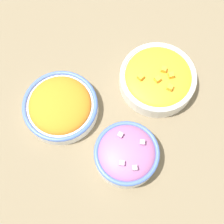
{
  "coord_description": "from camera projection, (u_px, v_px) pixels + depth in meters",
  "views": [
    {
      "loc": [
        0.19,
        0.2,
        0.81
      ],
      "look_at": [
        0.0,
        0.0,
        0.03
      ],
      "focal_mm": 50.0,
      "sensor_mm": 36.0,
      "label": 1
    }
  ],
  "objects": [
    {
      "name": "bowl_red_onion",
      "position": [
        127.0,
        154.0,
        0.78
      ],
      "size": [
        0.16,
        0.16,
        0.08
      ],
      "color": "white",
      "rests_on": "ground_plane"
    },
    {
      "name": "bowl_squash",
      "position": [
        158.0,
        78.0,
        0.86
      ],
      "size": [
        0.21,
        0.21,
        0.07
      ],
      "color": "silver",
      "rests_on": "ground_plane"
    },
    {
      "name": "bowl_carrots",
      "position": [
        60.0,
        106.0,
        0.83
      ],
      "size": [
        0.2,
        0.2,
        0.07
      ],
      "color": "white",
      "rests_on": "ground_plane"
    },
    {
      "name": "ground_plane",
      "position": [
        112.0,
        116.0,
        0.85
      ],
      "size": [
        3.0,
        3.0,
        0.0
      ],
      "primitive_type": "plane",
      "color": "#75664C"
    }
  ]
}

